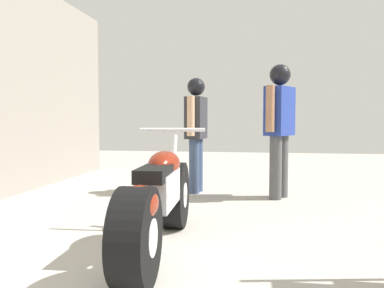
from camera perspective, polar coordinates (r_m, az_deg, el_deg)
ground_plane at (r=4.17m, az=0.45°, el=-10.92°), size 17.52×17.52×0.00m
motorcycle_maroon_cruiser at (r=3.20m, az=-4.80°, el=-8.06°), size 0.61×2.05×0.96m
mechanic_in_blue at (r=5.44m, az=12.13°, el=3.50°), size 0.43×0.66×1.74m
mechanic_with_helmet at (r=5.75m, az=0.57°, el=2.79°), size 0.28×0.64×1.61m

